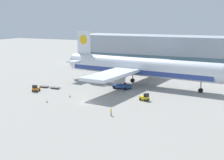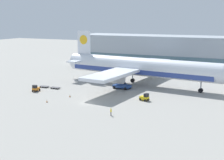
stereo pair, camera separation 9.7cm
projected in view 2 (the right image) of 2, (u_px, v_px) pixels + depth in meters
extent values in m
plane|color=#9E9B93|center=(88.00, 103.00, 80.16)|extent=(400.00, 400.00, 0.00)
cube|color=#9EA8B2|center=(180.00, 53.00, 132.31)|extent=(90.00, 18.00, 14.00)
cube|color=slate|center=(174.00, 63.00, 124.85)|extent=(88.20, 0.20, 4.90)
cylinder|color=silver|center=(140.00, 67.00, 99.78)|extent=(52.32, 10.71, 5.80)
cube|color=#2D428E|center=(140.00, 71.00, 100.04)|extent=(48.16, 10.20, 1.45)
sphere|color=silver|center=(224.00, 74.00, 86.80)|extent=(5.68, 5.68, 5.68)
cone|color=silver|center=(75.00, 61.00, 112.77)|extent=(6.87, 6.09, 5.51)
cube|color=silver|center=(84.00, 42.00, 109.35)|extent=(5.22, 0.93, 8.00)
cylinder|color=yellow|center=(84.00, 40.00, 109.16)|extent=(3.24, 0.85, 3.20)
cube|color=silver|center=(82.00, 60.00, 111.10)|extent=(4.82, 13.28, 0.50)
cube|color=silver|center=(133.00, 68.00, 101.23)|extent=(12.52, 48.54, 0.90)
cylinder|color=#9EA0A5|center=(117.00, 79.00, 93.07)|extent=(4.45, 3.19, 2.80)
cylinder|color=#9EA0A5|center=(145.00, 69.00, 110.08)|extent=(4.45, 3.19, 2.80)
cylinder|color=#9EA0A5|center=(201.00, 84.00, 90.59)|extent=(0.36, 0.36, 4.00)
cylinder|color=black|center=(201.00, 90.00, 90.98)|extent=(1.38, 1.02, 1.30)
cylinder|color=#9EA0A5|center=(124.00, 78.00, 99.83)|extent=(0.36, 0.36, 4.00)
cylinder|color=black|center=(123.00, 84.00, 100.22)|extent=(1.38, 1.02, 1.30)
cylinder|color=#9EA0A5|center=(133.00, 75.00, 105.24)|extent=(0.36, 0.36, 4.00)
cylinder|color=black|center=(132.00, 80.00, 105.63)|extent=(1.38, 1.02, 1.30)
cube|color=#284C99|center=(122.00, 86.00, 96.08)|extent=(5.46, 3.48, 0.70)
cube|color=#B2B2B7|center=(122.00, 75.00, 95.39)|extent=(5.19, 3.31, 0.30)
cube|color=yellow|center=(122.00, 73.00, 95.28)|extent=(5.19, 3.31, 0.08)
cube|color=#284C99|center=(122.00, 80.00, 95.70)|extent=(4.25, 0.56, 3.33)
cube|color=#284C99|center=(122.00, 80.00, 95.70)|extent=(4.25, 0.56, 3.33)
cylinder|color=black|center=(130.00, 87.00, 96.44)|extent=(0.93, 0.44, 0.90)
cylinder|color=black|center=(125.00, 89.00, 93.91)|extent=(0.93, 0.44, 0.90)
cylinder|color=black|center=(119.00, 86.00, 98.39)|extent=(0.93, 0.44, 0.90)
cylinder|color=black|center=(114.00, 87.00, 95.86)|extent=(0.93, 0.44, 0.90)
cube|color=orange|center=(36.00, 89.00, 92.57)|extent=(1.71, 2.47, 0.80)
cube|color=black|center=(35.00, 87.00, 91.80)|extent=(1.35, 1.06, 0.90)
cube|color=black|center=(34.00, 91.00, 91.47)|extent=(1.27, 0.33, 0.24)
cylinder|color=black|center=(37.00, 91.00, 91.69)|extent=(0.32, 0.63, 0.60)
cylinder|color=black|center=(33.00, 91.00, 92.10)|extent=(0.32, 0.63, 0.60)
cylinder|color=black|center=(40.00, 90.00, 93.20)|extent=(0.32, 0.63, 0.60)
cylinder|color=black|center=(35.00, 90.00, 93.61)|extent=(0.32, 0.63, 0.60)
cube|color=yellow|center=(144.00, 98.00, 82.21)|extent=(2.60, 2.00, 0.80)
cube|color=black|center=(146.00, 95.00, 81.61)|extent=(1.22, 1.45, 0.90)
cube|color=black|center=(148.00, 100.00, 81.46)|extent=(0.51, 1.25, 0.24)
cylinder|color=black|center=(148.00, 99.00, 82.27)|extent=(0.64, 0.40, 0.60)
cylinder|color=black|center=(145.00, 100.00, 81.25)|extent=(0.64, 0.40, 0.60)
cylinder|color=black|center=(143.00, 98.00, 83.32)|extent=(0.64, 0.40, 0.60)
cylinder|color=black|center=(140.00, 99.00, 82.30)|extent=(0.64, 0.40, 0.60)
cube|color=#56565B|center=(44.00, 86.00, 97.73)|extent=(2.85, 1.59, 0.12)
cube|color=#56565B|center=(49.00, 87.00, 97.01)|extent=(0.90, 0.11, 0.08)
cylinder|color=black|center=(48.00, 87.00, 97.97)|extent=(0.36, 0.16, 0.36)
cylinder|color=black|center=(46.00, 88.00, 96.82)|extent=(0.36, 0.16, 0.36)
cylinder|color=black|center=(43.00, 86.00, 98.73)|extent=(0.36, 0.16, 0.36)
cylinder|color=black|center=(40.00, 87.00, 97.58)|extent=(0.36, 0.16, 0.36)
cube|color=#56565B|center=(55.00, 87.00, 96.02)|extent=(2.85, 1.59, 0.12)
cube|color=#56565B|center=(60.00, 88.00, 95.30)|extent=(0.90, 0.11, 0.08)
cylinder|color=black|center=(59.00, 88.00, 96.26)|extent=(0.36, 0.16, 0.36)
cylinder|color=black|center=(57.00, 89.00, 95.11)|extent=(0.36, 0.16, 0.36)
cylinder|color=black|center=(54.00, 87.00, 97.02)|extent=(0.36, 0.16, 0.36)
cylinder|color=black|center=(51.00, 88.00, 95.87)|extent=(0.36, 0.16, 0.36)
cylinder|color=black|center=(111.00, 114.00, 69.35)|extent=(0.14, 0.14, 0.82)
cylinder|color=black|center=(111.00, 114.00, 69.54)|extent=(0.14, 0.14, 0.82)
cube|color=yellow|center=(111.00, 111.00, 69.31)|extent=(0.27, 0.39, 0.62)
cylinder|color=yellow|center=(111.00, 111.00, 69.08)|extent=(0.09, 0.09, 0.56)
cylinder|color=yellow|center=(111.00, 110.00, 69.53)|extent=(0.09, 0.09, 0.56)
sphere|color=#DBB28E|center=(111.00, 109.00, 69.22)|extent=(0.22, 0.22, 0.22)
sphere|color=yellow|center=(111.00, 109.00, 69.21)|extent=(0.21, 0.21, 0.21)
cube|color=black|center=(70.00, 97.00, 85.99)|extent=(0.40, 0.40, 0.04)
cone|color=orange|center=(70.00, 96.00, 85.93)|extent=(0.32, 0.32, 0.64)
cylinder|color=white|center=(70.00, 96.00, 85.92)|extent=(0.19, 0.19, 0.09)
cube|color=black|center=(47.00, 102.00, 80.57)|extent=(0.40, 0.40, 0.04)
cone|color=orange|center=(47.00, 101.00, 80.50)|extent=(0.32, 0.32, 0.62)
cylinder|color=white|center=(47.00, 101.00, 80.50)|extent=(0.19, 0.19, 0.09)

